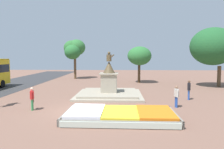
# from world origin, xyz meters

# --- Properties ---
(ground_plane) EXTENTS (85.06, 85.06, 0.00)m
(ground_plane) POSITION_xyz_m (0.00, 0.00, 0.00)
(ground_plane) COLOR brown
(flower_planter) EXTENTS (6.52, 3.67, 0.53)m
(flower_planter) POSITION_xyz_m (2.59, -1.74, 0.24)
(flower_planter) COLOR #38281C
(flower_planter) RESTS_ON ground_plane
(statue_monument) EXTENTS (5.94, 5.94, 4.07)m
(statue_monument) POSITION_xyz_m (1.57, 5.67, 0.63)
(statue_monument) COLOR #A09581
(statue_monument) RESTS_ON ground_plane
(pedestrian_with_handbag) EXTENTS (0.33, 0.72, 1.56)m
(pedestrian_with_handbag) POSITION_xyz_m (-3.34, 0.12, 0.87)
(pedestrian_with_handbag) COLOR #338C4C
(pedestrian_with_handbag) RESTS_ON ground_plane
(pedestrian_near_planter) EXTENTS (0.29, 0.56, 1.64)m
(pedestrian_near_planter) POSITION_xyz_m (8.34, 4.09, 0.95)
(pedestrian_near_planter) COLOR #264CA5
(pedestrian_near_planter) RESTS_ON ground_plane
(pedestrian_crossing_plaza) EXTENTS (0.26, 0.57, 1.56)m
(pedestrian_crossing_plaza) POSITION_xyz_m (6.60, 1.31, 0.89)
(pedestrian_crossing_plaza) COLOR #264CA5
(pedestrian_crossing_plaza) RESTS_ON ground_plane
(park_tree_far_left) EXTENTS (3.40, 3.89, 6.32)m
(park_tree_far_left) POSITION_xyz_m (-4.83, 20.63, 4.77)
(park_tree_far_left) COLOR brown
(park_tree_far_left) RESTS_ON ground_plane
(park_tree_behind_statue) EXTENTS (6.46, 5.14, 6.97)m
(park_tree_behind_statue) POSITION_xyz_m (13.91, 12.11, 4.69)
(park_tree_behind_statue) COLOR brown
(park_tree_behind_statue) RESTS_ON ground_plane
(park_tree_far_right) EXTENTS (3.16, 3.67, 4.96)m
(park_tree_far_right) POSITION_xyz_m (5.10, 15.63, 3.73)
(park_tree_far_right) COLOR #4C3823
(park_tree_far_right) RESTS_ON ground_plane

